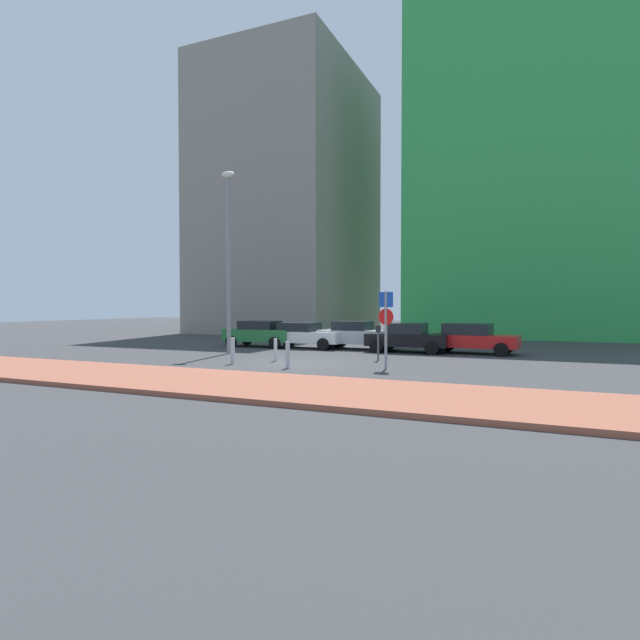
# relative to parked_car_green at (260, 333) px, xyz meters

# --- Properties ---
(ground_plane) EXTENTS (120.00, 120.00, 0.00)m
(ground_plane) POSITION_rel_parked_car_green_xyz_m (5.59, -6.47, -0.77)
(ground_plane) COLOR #38383A
(sidewalk_brick) EXTENTS (40.00, 4.30, 0.14)m
(sidewalk_brick) POSITION_rel_parked_car_green_xyz_m (5.59, -12.51, -0.70)
(sidewalk_brick) COLOR #93513D
(sidewalk_brick) RESTS_ON ground
(parked_car_green) EXTENTS (4.04, 2.05, 1.46)m
(parked_car_green) POSITION_rel_parked_car_green_xyz_m (0.00, 0.00, 0.00)
(parked_car_green) COLOR #237238
(parked_car_green) RESTS_ON ground
(parked_car_white) EXTENTS (4.37, 2.10, 1.39)m
(parked_car_white) POSITION_rel_parked_car_green_xyz_m (2.67, 0.21, -0.04)
(parked_car_white) COLOR white
(parked_car_white) RESTS_ON ground
(parked_car_silver) EXTENTS (4.23, 2.09, 1.49)m
(parked_car_silver) POSITION_rel_parked_car_green_xyz_m (5.57, 0.76, -0.00)
(parked_car_silver) COLOR #B7BABF
(parked_car_silver) RESTS_ON ground
(parked_car_black) EXTENTS (4.02, 2.13, 1.45)m
(parked_car_black) POSITION_rel_parked_car_green_xyz_m (8.45, 0.02, -0.03)
(parked_car_black) COLOR black
(parked_car_black) RESTS_ON ground
(parked_car_red) EXTENTS (4.30, 2.22, 1.46)m
(parked_car_red) POSITION_rel_parked_car_green_xyz_m (11.46, 0.56, -0.01)
(parked_car_red) COLOR red
(parked_car_red) RESTS_ON ground
(parking_sign_post) EXTENTS (0.59, 0.14, 2.85)m
(parking_sign_post) POSITION_rel_parked_car_green_xyz_m (9.37, -6.89, 1.02)
(parking_sign_post) COLOR gray
(parking_sign_post) RESTS_ON ground
(parking_meter) EXTENTS (0.18, 0.14, 1.49)m
(parking_meter) POSITION_rel_parked_car_green_xyz_m (8.24, -4.20, 0.18)
(parking_meter) COLOR #4C4C51
(parking_meter) RESTS_ON ground
(street_lamp) EXTENTS (0.70, 0.36, 8.77)m
(street_lamp) POSITION_rel_parked_car_green_xyz_m (0.69, -4.12, 4.26)
(street_lamp) COLOR gray
(street_lamp) RESTS_ON ground
(traffic_bollard_near) EXTENTS (0.17, 0.17, 1.06)m
(traffic_bollard_near) POSITION_rel_parked_car_green_xyz_m (3.34, -7.80, -0.24)
(traffic_bollard_near) COLOR #B7B7BC
(traffic_bollard_near) RESTS_ON ground
(traffic_bollard_mid) EXTENTS (0.14, 0.14, 0.96)m
(traffic_bollard_mid) POSITION_rel_parked_car_green_xyz_m (4.36, -6.14, -0.30)
(traffic_bollard_mid) COLOR #B7B7BC
(traffic_bollard_mid) RESTS_ON ground
(traffic_bollard_far) EXTENTS (0.17, 0.17, 1.00)m
(traffic_bollard_far) POSITION_rel_parked_car_green_xyz_m (5.97, -8.12, -0.27)
(traffic_bollard_far) COLOR #B7B7BC
(traffic_bollard_far) RESTS_ON ground
(building_colorful_midrise) EXTENTS (19.87, 15.17, 24.33)m
(building_colorful_midrise) POSITION_rel_parked_car_green_xyz_m (14.98, 19.13, 11.39)
(building_colorful_midrise) COLOR green
(building_colorful_midrise) RESTS_ON ground
(building_under_construction) EXTENTS (12.31, 15.90, 23.35)m
(building_under_construction) POSITION_rel_parked_car_green_xyz_m (-6.74, 16.87, 10.90)
(building_under_construction) COLOR gray
(building_under_construction) RESTS_ON ground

